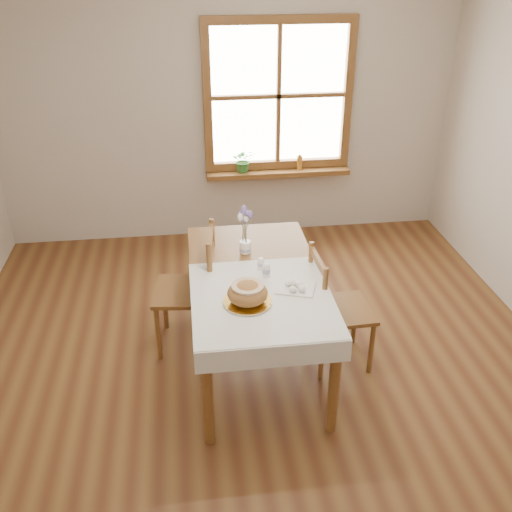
{
  "coord_description": "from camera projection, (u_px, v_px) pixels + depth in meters",
  "views": [
    {
      "loc": [
        -0.43,
        -3.04,
        2.76
      ],
      "look_at": [
        0.0,
        0.3,
        0.9
      ],
      "focal_mm": 40.0,
      "sensor_mm": 36.0,
      "label": 1
    }
  ],
  "objects": [
    {
      "name": "chair_left",
      "position": [
        185.0,
        289.0,
        4.25
      ],
      "size": [
        0.52,
        0.5,
        0.97
      ],
      "primitive_type": null,
      "rotation": [
        0.0,
        0.0,
        -1.68
      ],
      "color": "brown",
      "rests_on": "ground"
    },
    {
      "name": "window_sill",
      "position": [
        278.0,
        172.0,
        5.83
      ],
      "size": [
        1.46,
        0.2,
        0.05
      ],
      "color": "brown",
      "rests_on": "ground"
    },
    {
      "name": "dining_table",
      "position": [
        256.0,
        286.0,
        3.96
      ],
      "size": [
        0.9,
        1.6,
        0.75
      ],
      "color": "brown",
      "rests_on": "ground"
    },
    {
      "name": "bread_loaf",
      "position": [
        248.0,
        291.0,
        3.56
      ],
      "size": [
        0.26,
        0.26,
        0.14
      ],
      "primitive_type": "ellipsoid",
      "color": "#9A6036",
      "rests_on": "bread_plate"
    },
    {
      "name": "table_linen",
      "position": [
        262.0,
        298.0,
        3.66
      ],
      "size": [
        0.91,
        0.99,
        0.01
      ],
      "primitive_type": "cube",
      "color": "white",
      "rests_on": "dining_table"
    },
    {
      "name": "salt_shaker",
      "position": [
        266.0,
        270.0,
        3.86
      ],
      "size": [
        0.06,
        0.06,
        0.1
      ],
      "primitive_type": "cylinder",
      "rotation": [
        0.0,
        0.0,
        0.07
      ],
      "color": "white",
      "rests_on": "table_linen"
    },
    {
      "name": "amber_bottle",
      "position": [
        300.0,
        162.0,
        5.8
      ],
      "size": [
        0.06,
        0.06,
        0.16
      ],
      "primitive_type": "cylinder",
      "rotation": [
        0.0,
        0.0,
        -0.05
      ],
      "color": "#B47221",
      "rests_on": "window_sill"
    },
    {
      "name": "flower_vase",
      "position": [
        245.0,
        248.0,
        4.17
      ],
      "size": [
        0.11,
        0.11,
        0.09
      ],
      "primitive_type": "cylinder",
      "rotation": [
        0.0,
        0.0,
        0.37
      ],
      "color": "white",
      "rests_on": "dining_table"
    },
    {
      "name": "potted_plant",
      "position": [
        244.0,
        163.0,
        5.73
      ],
      "size": [
        0.24,
        0.26,
        0.19
      ],
      "primitive_type": "imported",
      "rotation": [
        0.0,
        0.0,
        -0.09
      ],
      "color": "#31732E",
      "rests_on": "window_sill"
    },
    {
      "name": "bread_plate",
      "position": [
        248.0,
        302.0,
        3.6
      ],
      "size": [
        0.35,
        0.35,
        0.02
      ],
      "primitive_type": "cylinder",
      "rotation": [
        0.0,
        0.0,
        -0.18
      ],
      "color": "white",
      "rests_on": "table_linen"
    },
    {
      "name": "ground",
      "position": [
        261.0,
        388.0,
        4.02
      ],
      "size": [
        5.0,
        5.0,
        0.0
      ],
      "primitive_type": "plane",
      "color": "brown",
      "rests_on": "ground"
    },
    {
      "name": "room_walls",
      "position": [
        263.0,
        156.0,
        3.2
      ],
      "size": [
        4.6,
        5.1,
        2.65
      ],
      "color": "beige",
      "rests_on": "ground"
    },
    {
      "name": "lavender_bouquet",
      "position": [
        245.0,
        226.0,
        4.08
      ],
      "size": [
        0.14,
        0.14,
        0.27
      ],
      "primitive_type": null,
      "color": "#765FA9",
      "rests_on": "flower_vase"
    },
    {
      "name": "egg_napkin",
      "position": [
        295.0,
        287.0,
        3.75
      ],
      "size": [
        0.3,
        0.28,
        0.01
      ],
      "primitive_type": "cube",
      "rotation": [
        0.0,
        0.0,
        -0.34
      ],
      "color": "white",
      "rests_on": "table_linen"
    },
    {
      "name": "pepper_shaker",
      "position": [
        261.0,
        263.0,
        3.95
      ],
      "size": [
        0.06,
        0.06,
        0.09
      ],
      "primitive_type": "cylinder",
      "rotation": [
        0.0,
        0.0,
        0.34
      ],
      "color": "white",
      "rests_on": "table_linen"
    },
    {
      "name": "eggs",
      "position": [
        296.0,
        284.0,
        3.74
      ],
      "size": [
        0.24,
        0.23,
        0.04
      ],
      "primitive_type": null,
      "rotation": [
        0.0,
        0.0,
        -0.34
      ],
      "color": "white",
      "rests_on": "egg_napkin"
    },
    {
      "name": "window",
      "position": [
        278.0,
        96.0,
        5.52
      ],
      "size": [
        1.46,
        0.08,
        1.46
      ],
      "color": "brown",
      "rests_on": "ground"
    },
    {
      "name": "chair_right",
      "position": [
        341.0,
        308.0,
        4.08
      ],
      "size": [
        0.47,
        0.45,
        0.92
      ],
      "primitive_type": null,
      "rotation": [
        0.0,
        0.0,
        1.61
      ],
      "color": "brown",
      "rests_on": "ground"
    }
  ]
}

